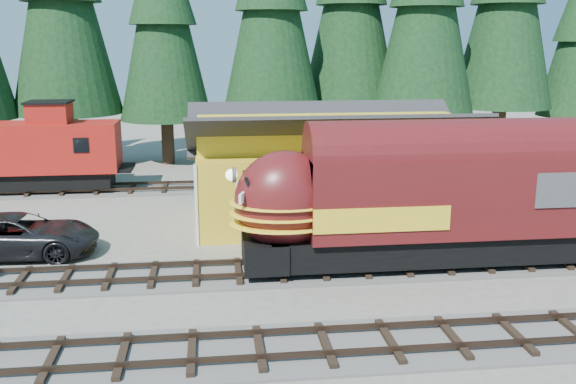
{
  "coord_description": "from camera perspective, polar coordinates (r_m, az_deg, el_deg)",
  "views": [
    {
      "loc": [
        -5.33,
        -17.74,
        8.17
      ],
      "look_at": [
        -2.7,
        4.0,
        2.99
      ],
      "focal_mm": 40.0,
      "sensor_mm": 36.0,
      "label": 1
    }
  ],
  "objects": [
    {
      "name": "ground",
      "position": [
        20.25,
        9.14,
        -10.67
      ],
      "size": [
        120.0,
        120.0,
        0.0
      ],
      "primitive_type": "plane",
      "color": "#6B665B",
      "rests_on": "ground"
    },
    {
      "name": "track_spur",
      "position": [
        36.95,
        -13.98,
        0.22
      ],
      "size": [
        32.0,
        3.2,
        0.33
      ],
      "color": "#4C4947",
      "rests_on": "ground"
    },
    {
      "name": "depot",
      "position": [
        29.21,
        3.73,
        3.01
      ],
      "size": [
        12.8,
        7.0,
        5.3
      ],
      "color": "gold",
      "rests_on": "ground"
    },
    {
      "name": "conifer_backdrop",
      "position": [
        43.89,
        8.72,
        16.39
      ],
      "size": [
        80.43,
        24.67,
        16.85
      ],
      "color": "black",
      "rests_on": "ground"
    },
    {
      "name": "locomotive",
      "position": [
        23.83,
        12.65,
        -0.96
      ],
      "size": [
        15.19,
        3.02,
        4.13
      ],
      "color": "black",
      "rests_on": "ground"
    },
    {
      "name": "caboose",
      "position": [
        37.43,
        -21.43,
        3.39
      ],
      "size": [
        8.85,
        2.57,
        4.6
      ],
      "color": "black",
      "rests_on": "ground"
    },
    {
      "name": "pickup_truck_a",
      "position": [
        26.94,
        -22.79,
        -3.58
      ],
      "size": [
        6.06,
        2.96,
        1.66
      ],
      "primitive_type": "imported",
      "rotation": [
        0.0,
        0.0,
        1.54
      ],
      "color": "black",
      "rests_on": "ground"
    }
  ]
}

